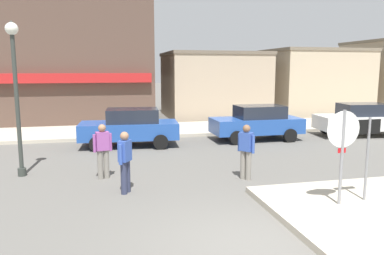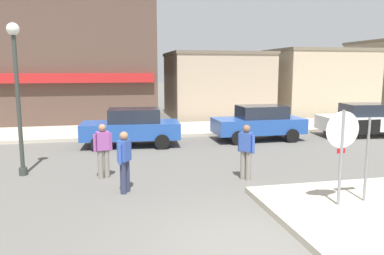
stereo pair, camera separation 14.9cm
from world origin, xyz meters
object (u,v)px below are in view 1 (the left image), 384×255
object	(u,v)px
lamp_post	(15,77)
pedestrian_crossing_near	(125,160)
parked_car_second	(257,122)
stop_sign	(342,145)
pedestrian_crossing_far	(246,150)
parked_car_nearest	(130,127)
one_way_sign	(368,150)
pedestrian_kerb_side	(103,150)
parked_car_third	(360,119)

from	to	relation	value
lamp_post	pedestrian_crossing_near	world-z (taller)	lamp_post
parked_car_second	pedestrian_crossing_near	world-z (taller)	pedestrian_crossing_near
stop_sign	pedestrian_crossing_far	xyz separation A→B (m)	(-1.19, 2.75, -0.65)
parked_car_second	lamp_post	bearing A→B (deg)	-157.41
parked_car_nearest	parked_car_second	size ratio (longest dim) A/B	1.02
stop_sign	pedestrian_crossing_far	size ratio (longest dim) A/B	1.43
parked_car_second	pedestrian_crossing_far	size ratio (longest dim) A/B	2.49
lamp_post	parked_car_nearest	distance (m)	5.52
one_way_sign	pedestrian_crossing_far	world-z (taller)	one_way_sign
pedestrian_crossing_near	pedestrian_kerb_side	world-z (taller)	same
parked_car_nearest	pedestrian_kerb_side	size ratio (longest dim) A/B	2.55
parked_car_nearest	one_way_sign	bearing A→B (deg)	-59.23
parked_car_third	pedestrian_crossing_near	world-z (taller)	pedestrian_crossing_near
pedestrian_crossing_far	pedestrian_kerb_side	world-z (taller)	same
pedestrian_crossing_far	parked_car_third	bearing A→B (deg)	34.72
one_way_sign	pedestrian_kerb_side	size ratio (longest dim) A/B	1.30
stop_sign	parked_car_second	xyz separation A→B (m)	(1.53, 8.40, -0.71)
one_way_sign	pedestrian_crossing_near	distance (m)	5.85
one_way_sign	parked_car_nearest	xyz separation A→B (m)	(-4.88, 8.20, -0.52)
one_way_sign	parked_car_third	world-z (taller)	one_way_sign
one_way_sign	parked_car_third	bearing A→B (deg)	53.67
parked_car_second	parked_car_third	world-z (taller)	same
one_way_sign	pedestrian_crossing_near	xyz separation A→B (m)	(-5.39, 2.20, -0.46)
pedestrian_crossing_far	pedestrian_crossing_near	bearing A→B (deg)	-172.80
pedestrian_crossing_near	parked_car_nearest	bearing A→B (deg)	85.12
one_way_sign	parked_car_second	bearing A→B (deg)	84.60
pedestrian_crossing_near	pedestrian_kerb_side	distance (m)	1.56
stop_sign	lamp_post	world-z (taller)	lamp_post
stop_sign	lamp_post	size ratio (longest dim) A/B	0.51
lamp_post	parked_car_second	bearing A→B (deg)	22.59
lamp_post	pedestrian_kerb_side	xyz separation A→B (m)	(2.39, -0.84, -2.09)
lamp_post	parked_car_nearest	size ratio (longest dim) A/B	1.10
stop_sign	one_way_sign	distance (m)	0.77
parked_car_nearest	parked_car_second	bearing A→B (deg)	0.92
parked_car_second	pedestrian_crossing_far	distance (m)	6.27
one_way_sign	lamp_post	bearing A→B (deg)	151.73
one_way_sign	parked_car_nearest	bearing A→B (deg)	120.77
stop_sign	pedestrian_kerb_side	xyz separation A→B (m)	(-5.21, 3.76, -0.65)
parked_car_second	pedestrian_kerb_side	world-z (taller)	pedestrian_kerb_side
parked_car_third	parked_car_nearest	bearing A→B (deg)	179.54
pedestrian_crossing_near	stop_sign	bearing A→B (deg)	-26.43
one_way_sign	lamp_post	world-z (taller)	lamp_post
stop_sign	parked_car_third	distance (m)	10.64
parked_car_third	pedestrian_crossing_near	bearing A→B (deg)	-152.51
stop_sign	lamp_post	xyz separation A→B (m)	(-7.61, 4.60, 1.44)
pedestrian_crossing_near	pedestrian_crossing_far	size ratio (longest dim) A/B	1.00
parked_car_nearest	pedestrian_crossing_far	world-z (taller)	pedestrian_crossing_far
parked_car_nearest	parked_car_third	bearing A→B (deg)	-0.46
lamp_post	parked_car_third	world-z (taller)	lamp_post
parked_car_nearest	pedestrian_kerb_side	xyz separation A→B (m)	(-1.08, -4.55, 0.06)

